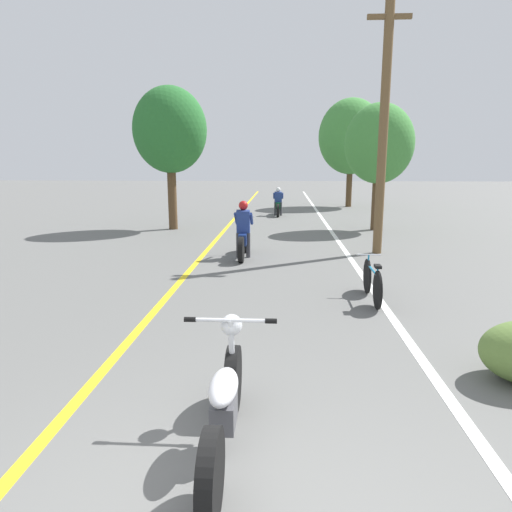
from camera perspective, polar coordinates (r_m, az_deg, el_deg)
name	(u,v)px	position (r m, az deg, el deg)	size (l,w,h in m)	color
lane_stripe_center	(221,234)	(15.80, -4.43, 2.71)	(0.14, 48.00, 0.01)	yellow
lane_stripe_edge	(334,235)	(15.76, 9.75, 2.56)	(0.14, 48.00, 0.01)	white
utility_pole	(384,125)	(12.76, 15.66, 15.46)	(1.10, 0.24, 6.59)	brown
roadside_tree_right_near	(379,144)	(17.31, 15.14, 13.32)	(2.46, 2.21, 4.52)	#513A23
roadside_tree_right_far	(351,137)	(26.29, 11.80, 14.39)	(3.54, 3.19, 5.87)	#513A23
roadside_tree_left	(170,131)	(17.22, -10.71, 15.13)	(2.65, 2.39, 5.11)	#513A23
motorcycle_foreground	(225,404)	(4.08, -3.95, -17.96)	(0.87, 2.09, 1.02)	black
motorcycle_rider_lead	(243,236)	(11.89, -1.59, 2.50)	(0.50, 2.00, 1.47)	black
motorcycle_rider_far	(278,205)	(21.49, 2.78, 6.42)	(0.50, 1.96, 1.31)	black
bicycle_parked	(372,281)	(8.41, 14.33, -3.09)	(0.44, 1.62, 0.77)	black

